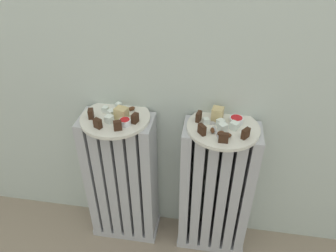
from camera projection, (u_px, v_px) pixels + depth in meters
The scene contains 30 objects.
radiator_left at pixel (122, 181), 1.32m from camera, with size 0.28×0.14×0.60m.
radiator_right at pixel (215, 192), 1.27m from camera, with size 0.28×0.14×0.60m.
plate_left at pixel (115, 118), 1.14m from camera, with size 0.25×0.25×0.01m, color silver.
plate_right at pixel (223, 128), 1.09m from camera, with size 0.25×0.25×0.01m, color silver.
dark_cake_slice_left_0 at pixel (91, 114), 1.12m from camera, with size 0.03×0.02×0.03m, color #382114.
dark_cake_slice_left_1 at pixel (98, 123), 1.07m from camera, with size 0.03×0.02×0.03m, color #382114.
dark_cake_slice_left_2 at pixel (118, 126), 1.06m from camera, with size 0.03×0.02×0.03m, color #382114.
dark_cake_slice_left_3 at pixel (135, 118), 1.09m from camera, with size 0.03×0.02×0.03m, color #382114.
marble_cake_slice_left_0 at pixel (121, 113), 1.11m from camera, with size 0.04×0.04×0.04m, color tan.
turkish_delight_left_0 at pixel (119, 105), 1.18m from camera, with size 0.02×0.02×0.02m, color white.
turkish_delight_left_1 at pixel (111, 113), 1.13m from camera, with size 0.02×0.02×0.02m, color white.
turkish_delight_left_2 at pixel (105, 109), 1.15m from camera, with size 0.02×0.02×0.02m, color white.
turkish_delight_left_3 at pixel (109, 119), 1.10m from camera, with size 0.02×0.02×0.02m, color white.
medjool_date_left_0 at pixel (132, 109), 1.16m from camera, with size 0.03×0.01×0.02m, color #4C2814.
medjool_date_left_1 at pixel (97, 121), 1.10m from camera, with size 0.02×0.02×0.01m, color #4C2814.
jam_bowl_left at pixel (125, 122), 1.09m from camera, with size 0.04×0.04×0.02m.
dark_cake_slice_right_0 at pixel (199, 117), 1.10m from camera, with size 0.03×0.01×0.03m, color #382114.
dark_cake_slice_right_1 at pixel (202, 130), 1.04m from camera, with size 0.03×0.01×0.03m, color #382114.
dark_cake_slice_right_2 at pixel (223, 138), 1.00m from camera, with size 0.03×0.01×0.03m, color #382114.
dark_cake_slice_right_3 at pixel (246, 133), 1.02m from camera, with size 0.03×0.01×0.03m, color #382114.
marble_cake_slice_right_0 at pixel (217, 114), 1.10m from camera, with size 0.04×0.04×0.05m, color tan.
turkish_delight_right_0 at pixel (206, 121), 1.09m from camera, with size 0.02×0.02×0.02m, color white.
turkish_delight_right_1 at pixel (234, 126), 1.07m from camera, with size 0.03×0.03×0.03m, color white.
turkish_delight_right_2 at pixel (223, 127), 1.06m from camera, with size 0.03×0.03×0.03m, color white.
turkish_delight_right_3 at pixel (221, 123), 1.08m from camera, with size 0.02×0.02×0.02m, color white.
medjool_date_right_0 at pixel (221, 133), 1.04m from camera, with size 0.02×0.01×0.02m, color #4C2814.
medjool_date_right_1 at pixel (228, 135), 1.03m from camera, with size 0.02×0.02×0.01m, color #4C2814.
medjool_date_right_2 at pixel (213, 130), 1.05m from camera, with size 0.03×0.01×0.02m, color #4C2814.
jam_bowl_right at pixel (236, 120), 1.10m from camera, with size 0.05×0.05×0.02m.
fork at pixel (214, 128), 1.07m from camera, with size 0.04×0.11×0.00m.
Camera 1 is at (0.15, -0.63, 1.24)m, focal length 34.08 mm.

